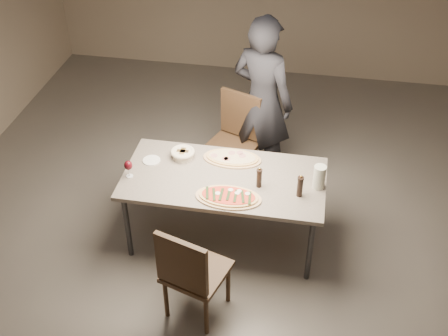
% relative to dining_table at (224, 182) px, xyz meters
% --- Properties ---
extents(room, '(7.00, 7.00, 7.00)m').
position_rel_dining_table_xyz_m(room, '(0.00, 0.00, 0.71)').
color(room, '#5C554F').
rests_on(room, ground).
extents(dining_table, '(1.80, 0.90, 0.75)m').
position_rel_dining_table_xyz_m(dining_table, '(0.00, 0.00, 0.00)').
color(dining_table, slate).
rests_on(dining_table, ground).
extents(zucchini_pizza, '(0.57, 0.31, 0.05)m').
position_rel_dining_table_xyz_m(zucchini_pizza, '(0.09, -0.28, 0.07)').
color(zucchini_pizza, tan).
rests_on(zucchini_pizza, dining_table).
extents(ham_pizza, '(0.54, 0.30, 0.04)m').
position_rel_dining_table_xyz_m(ham_pizza, '(0.03, 0.27, 0.07)').
color(ham_pizza, tan).
rests_on(ham_pizza, dining_table).
extents(bread_basket, '(0.22, 0.22, 0.08)m').
position_rel_dining_table_xyz_m(bread_basket, '(-0.43, 0.22, 0.10)').
color(bread_basket, beige).
rests_on(bread_basket, dining_table).
extents(oil_dish, '(0.12, 0.12, 0.01)m').
position_rel_dining_table_xyz_m(oil_dish, '(0.03, -0.26, 0.06)').
color(oil_dish, white).
rests_on(oil_dish, dining_table).
extents(pepper_mill_left, '(0.05, 0.05, 0.20)m').
position_rel_dining_table_xyz_m(pepper_mill_left, '(0.32, -0.08, 0.15)').
color(pepper_mill_left, black).
rests_on(pepper_mill_left, dining_table).
extents(pepper_mill_right, '(0.06, 0.06, 0.22)m').
position_rel_dining_table_xyz_m(pepper_mill_right, '(0.68, -0.14, 0.16)').
color(pepper_mill_right, black).
rests_on(pepper_mill_right, dining_table).
extents(carafe, '(0.11, 0.11, 0.22)m').
position_rel_dining_table_xyz_m(carafe, '(0.83, 0.01, 0.17)').
color(carafe, silver).
rests_on(carafe, dining_table).
extents(wine_glass, '(0.07, 0.07, 0.17)m').
position_rel_dining_table_xyz_m(wine_glass, '(-0.83, -0.14, 0.17)').
color(wine_glass, silver).
rests_on(wine_glass, dining_table).
extents(side_plate, '(0.16, 0.16, 0.01)m').
position_rel_dining_table_xyz_m(side_plate, '(-0.70, 0.12, 0.06)').
color(side_plate, white).
rests_on(side_plate, dining_table).
extents(chair_near, '(0.58, 0.58, 0.97)m').
position_rel_dining_table_xyz_m(chair_near, '(-0.09, -0.96, -0.15)').
color(chair_near, '#3C2919').
rests_on(chair_near, ground).
extents(chair_far, '(0.62, 0.62, 1.02)m').
position_rel_dining_table_xyz_m(chair_far, '(-0.05, 0.92, -0.12)').
color(chair_far, '#3C2919').
rests_on(chair_far, ground).
extents(diner, '(0.80, 0.68, 1.85)m').
position_rel_dining_table_xyz_m(diner, '(0.20, 1.07, 0.23)').
color(diner, black).
rests_on(diner, ground).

